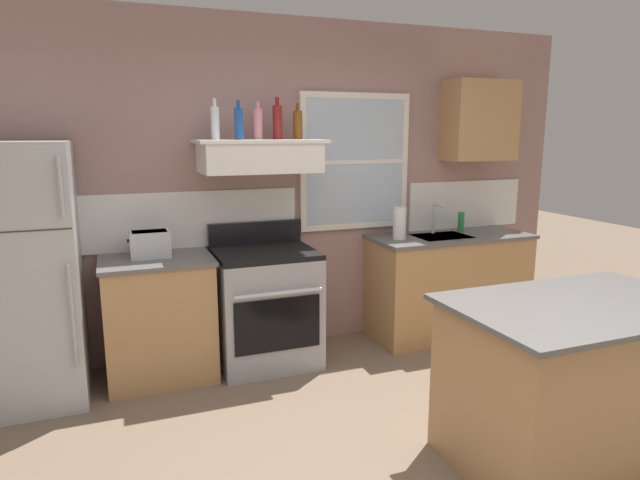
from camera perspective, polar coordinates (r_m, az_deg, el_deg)
The scene contains 17 objects.
back_wall at distance 4.56m, azimuth -3.70°, elevation 5.55°, with size 5.40×0.11×2.70m.
refrigerator at distance 4.09m, azimuth -28.62°, elevation -3.31°, with size 0.70×0.72×1.75m.
counter_left_of_stove at distance 4.23m, azimuth -16.42°, elevation -7.80°, with size 0.79×0.63×0.91m.
toaster at distance 4.13m, azimuth -17.32°, elevation -0.35°, with size 0.30×0.20×0.19m.
stove_range at distance 4.32m, azimuth -5.68°, elevation -6.87°, with size 0.76×0.69×1.09m.
range_hood_shelf at distance 4.20m, azimuth -6.34°, elevation 8.73°, with size 0.96×0.52×0.24m.
bottle_clear_tall at distance 4.15m, azimuth -10.90°, elevation 11.96°, with size 0.06×0.06×0.30m.
bottle_blue_liqueur at distance 4.12m, azimuth -8.47°, elevation 11.98°, with size 0.07×0.07×0.28m.
bottle_rose_pink at distance 4.25m, azimuth -6.51°, elevation 11.99°, with size 0.07×0.07×0.28m.
bottle_red_label_wine at distance 4.28m, azimuth -4.46°, elevation 12.21°, with size 0.07×0.07×0.32m.
bottle_amber_wine at distance 4.34m, azimuth -2.33°, elevation 11.98°, with size 0.07×0.07×0.27m.
counter_right_with_sink at distance 5.05m, azimuth 13.19°, elevation -4.52°, with size 1.43×0.63×0.91m.
sink_faucet at distance 4.94m, azimuth 11.92°, elevation 2.64°, with size 0.03×0.17×0.28m.
paper_towel_roll at distance 4.66m, azimuth 8.31°, elevation 1.75°, with size 0.11×0.11×0.27m, color white.
dish_soap_bottle at distance 5.12m, azimuth 14.50°, elevation 1.85°, with size 0.06×0.06×0.18m, color #268C3F.
kitchen_island at distance 3.39m, azimuth 25.06°, elevation -13.27°, with size 1.40×0.90×0.91m.
upper_cabinet_right at distance 5.19m, azimuth 16.30°, elevation 11.87°, with size 0.64×0.32×0.70m.
Camera 1 is at (-1.32, -2.10, 1.80)m, focal length 30.65 mm.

